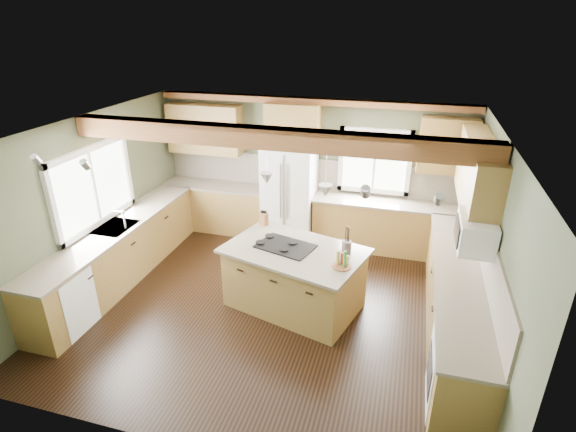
# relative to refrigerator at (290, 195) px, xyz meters

# --- Properties ---
(floor) EXTENTS (5.60, 5.60, 0.00)m
(floor) POSITION_rel_refrigerator_xyz_m (0.30, -2.12, -0.90)
(floor) COLOR black
(floor) RESTS_ON ground
(ceiling) EXTENTS (5.60, 5.60, 0.00)m
(ceiling) POSITION_rel_refrigerator_xyz_m (0.30, -2.12, 1.70)
(ceiling) COLOR silver
(ceiling) RESTS_ON wall_back
(wall_back) EXTENTS (5.60, 0.00, 5.60)m
(wall_back) POSITION_rel_refrigerator_xyz_m (0.30, 0.38, 0.40)
(wall_back) COLOR #404933
(wall_back) RESTS_ON ground
(wall_left) EXTENTS (0.00, 5.00, 5.00)m
(wall_left) POSITION_rel_refrigerator_xyz_m (-2.50, -2.12, 0.40)
(wall_left) COLOR #404933
(wall_left) RESTS_ON ground
(wall_right) EXTENTS (0.00, 5.00, 5.00)m
(wall_right) POSITION_rel_refrigerator_xyz_m (3.10, -2.12, 0.40)
(wall_right) COLOR #404933
(wall_right) RESTS_ON ground
(ceiling_beam) EXTENTS (5.55, 0.26, 0.26)m
(ceiling_beam) POSITION_rel_refrigerator_xyz_m (0.30, -2.03, 1.57)
(ceiling_beam) COLOR brown
(ceiling_beam) RESTS_ON ceiling
(soffit_trim) EXTENTS (5.55, 0.20, 0.10)m
(soffit_trim) POSITION_rel_refrigerator_xyz_m (0.30, 0.28, 1.64)
(soffit_trim) COLOR brown
(soffit_trim) RESTS_ON ceiling
(backsplash_back) EXTENTS (5.58, 0.03, 0.58)m
(backsplash_back) POSITION_rel_refrigerator_xyz_m (0.30, 0.36, 0.31)
(backsplash_back) COLOR brown
(backsplash_back) RESTS_ON wall_back
(backsplash_right) EXTENTS (0.03, 3.70, 0.58)m
(backsplash_right) POSITION_rel_refrigerator_xyz_m (3.08, -2.07, 0.31)
(backsplash_right) COLOR brown
(backsplash_right) RESTS_ON wall_right
(base_cab_back_left) EXTENTS (2.02, 0.60, 0.88)m
(base_cab_back_left) POSITION_rel_refrigerator_xyz_m (-1.49, 0.08, -0.46)
(base_cab_back_left) COLOR brown
(base_cab_back_left) RESTS_ON floor
(counter_back_left) EXTENTS (2.06, 0.64, 0.04)m
(counter_back_left) POSITION_rel_refrigerator_xyz_m (-1.49, 0.08, 0.00)
(counter_back_left) COLOR #4E4539
(counter_back_left) RESTS_ON base_cab_back_left
(base_cab_back_right) EXTENTS (2.62, 0.60, 0.88)m
(base_cab_back_right) POSITION_rel_refrigerator_xyz_m (1.79, 0.08, -0.46)
(base_cab_back_right) COLOR brown
(base_cab_back_right) RESTS_ON floor
(counter_back_right) EXTENTS (2.66, 0.64, 0.04)m
(counter_back_right) POSITION_rel_refrigerator_xyz_m (1.79, 0.08, 0.00)
(counter_back_right) COLOR #4E4539
(counter_back_right) RESTS_ON base_cab_back_right
(base_cab_left) EXTENTS (0.60, 3.70, 0.88)m
(base_cab_left) POSITION_rel_refrigerator_xyz_m (-2.20, -2.07, -0.46)
(base_cab_left) COLOR brown
(base_cab_left) RESTS_ON floor
(counter_left) EXTENTS (0.64, 3.74, 0.04)m
(counter_left) POSITION_rel_refrigerator_xyz_m (-2.20, -2.07, 0.00)
(counter_left) COLOR #4E4539
(counter_left) RESTS_ON base_cab_left
(base_cab_right) EXTENTS (0.60, 3.70, 0.88)m
(base_cab_right) POSITION_rel_refrigerator_xyz_m (2.80, -2.07, -0.46)
(base_cab_right) COLOR brown
(base_cab_right) RESTS_ON floor
(counter_right) EXTENTS (0.64, 3.74, 0.04)m
(counter_right) POSITION_rel_refrigerator_xyz_m (2.80, -2.07, 0.00)
(counter_right) COLOR #4E4539
(counter_right) RESTS_ON base_cab_right
(upper_cab_back_left) EXTENTS (1.40, 0.35, 0.90)m
(upper_cab_back_left) POSITION_rel_refrigerator_xyz_m (-1.69, 0.21, 1.05)
(upper_cab_back_left) COLOR brown
(upper_cab_back_left) RESTS_ON wall_back
(upper_cab_over_fridge) EXTENTS (0.96, 0.35, 0.70)m
(upper_cab_over_fridge) POSITION_rel_refrigerator_xyz_m (-0.00, 0.21, 1.25)
(upper_cab_over_fridge) COLOR brown
(upper_cab_over_fridge) RESTS_ON wall_back
(upper_cab_right) EXTENTS (0.35, 2.20, 0.90)m
(upper_cab_right) POSITION_rel_refrigerator_xyz_m (2.92, -1.22, 1.05)
(upper_cab_right) COLOR brown
(upper_cab_right) RESTS_ON wall_right
(upper_cab_back_corner) EXTENTS (0.90, 0.35, 0.90)m
(upper_cab_back_corner) POSITION_rel_refrigerator_xyz_m (2.60, 0.21, 1.05)
(upper_cab_back_corner) COLOR brown
(upper_cab_back_corner) RESTS_ON wall_back
(window_left) EXTENTS (0.04, 1.60, 1.05)m
(window_left) POSITION_rel_refrigerator_xyz_m (-2.48, -2.07, 0.65)
(window_left) COLOR white
(window_left) RESTS_ON wall_left
(window_back) EXTENTS (1.10, 0.04, 1.00)m
(window_back) POSITION_rel_refrigerator_xyz_m (1.45, 0.36, 0.65)
(window_back) COLOR white
(window_back) RESTS_ON wall_back
(sink) EXTENTS (0.50, 0.65, 0.03)m
(sink) POSITION_rel_refrigerator_xyz_m (-2.20, -2.07, 0.01)
(sink) COLOR #262628
(sink) RESTS_ON counter_left
(faucet) EXTENTS (0.02, 0.02, 0.28)m
(faucet) POSITION_rel_refrigerator_xyz_m (-2.02, -2.07, 0.15)
(faucet) COLOR #B2B2B7
(faucet) RESTS_ON sink
(dishwasher) EXTENTS (0.60, 0.60, 0.84)m
(dishwasher) POSITION_rel_refrigerator_xyz_m (-2.19, -3.37, -0.47)
(dishwasher) COLOR white
(dishwasher) RESTS_ON floor
(oven) EXTENTS (0.60, 0.72, 0.84)m
(oven) POSITION_rel_refrigerator_xyz_m (2.79, -3.37, -0.47)
(oven) COLOR white
(oven) RESTS_ON floor
(microwave) EXTENTS (0.40, 0.70, 0.38)m
(microwave) POSITION_rel_refrigerator_xyz_m (2.88, -2.17, 0.65)
(microwave) COLOR white
(microwave) RESTS_ON wall_right
(pendant_left) EXTENTS (0.18, 0.18, 0.16)m
(pendant_left) POSITION_rel_refrigerator_xyz_m (0.21, -1.91, 0.98)
(pendant_left) COLOR #B2B2B7
(pendant_left) RESTS_ON ceiling
(pendant_right) EXTENTS (0.18, 0.18, 0.16)m
(pendant_right) POSITION_rel_refrigerator_xyz_m (1.06, -2.15, 0.98)
(pendant_right) COLOR #B2B2B7
(pendant_right) RESTS_ON ceiling
(refrigerator) EXTENTS (0.90, 0.74, 1.80)m
(refrigerator) POSITION_rel_refrigerator_xyz_m (0.00, 0.00, 0.00)
(refrigerator) COLOR white
(refrigerator) RESTS_ON floor
(island) EXTENTS (2.00, 1.52, 0.88)m
(island) POSITION_rel_refrigerator_xyz_m (0.63, -2.03, -0.46)
(island) COLOR brown
(island) RESTS_ON floor
(island_top) EXTENTS (2.14, 1.67, 0.04)m
(island_top) POSITION_rel_refrigerator_xyz_m (0.63, -2.03, 0.00)
(island_top) COLOR #4E4539
(island_top) RESTS_ON island
(cooktop) EXTENTS (0.88, 0.70, 0.02)m
(cooktop) POSITION_rel_refrigerator_xyz_m (0.49, -1.99, 0.03)
(cooktop) COLOR black
(cooktop) RESTS_ON island_top
(knife_block) EXTENTS (0.15, 0.13, 0.20)m
(knife_block) POSITION_rel_refrigerator_xyz_m (-0.03, -1.39, 0.12)
(knife_block) COLOR brown
(knife_block) RESTS_ON island_top
(utensil_crock) EXTENTS (0.18, 0.18, 0.18)m
(utensil_crock) POSITION_rel_refrigerator_xyz_m (1.34, -1.93, 0.11)
(utensil_crock) COLOR #39342E
(utensil_crock) RESTS_ON island_top
(bottle_tray) EXTENTS (0.32, 0.32, 0.23)m
(bottle_tray) POSITION_rel_refrigerator_xyz_m (1.34, -2.32, 0.14)
(bottle_tray) COLOR brown
(bottle_tray) RESTS_ON island_top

